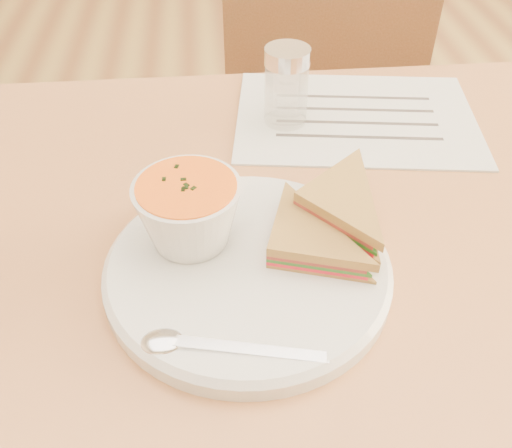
{
  "coord_description": "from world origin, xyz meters",
  "views": [
    {
      "loc": [
        -0.1,
        -0.46,
        1.16
      ],
      "look_at": [
        -0.06,
        -0.06,
        0.8
      ],
      "focal_mm": 40.0,
      "sensor_mm": 36.0,
      "label": 1
    }
  ],
  "objects_px": {
    "dining_table": "(291,402)",
    "plate": "(248,270)",
    "soup_bowl": "(189,216)",
    "chair_far": "(301,153)",
    "condiment_shaker": "(286,87)"
  },
  "relations": [
    {
      "from": "dining_table",
      "to": "soup_bowl",
      "type": "xyz_separation_m",
      "value": [
        -0.12,
        -0.04,
        0.43
      ]
    },
    {
      "from": "plate",
      "to": "condiment_shaker",
      "type": "xyz_separation_m",
      "value": [
        0.07,
        0.28,
        0.05
      ]
    },
    {
      "from": "dining_table",
      "to": "plate",
      "type": "distance_m",
      "value": 0.4
    },
    {
      "from": "dining_table",
      "to": "chair_far",
      "type": "relative_size",
      "value": 1.01
    },
    {
      "from": "plate",
      "to": "chair_far",
      "type": "bearing_deg",
      "value": 74.76
    },
    {
      "from": "condiment_shaker",
      "to": "chair_far",
      "type": "bearing_deg",
      "value": 74.34
    },
    {
      "from": "chair_far",
      "to": "condiment_shaker",
      "type": "xyz_separation_m",
      "value": [
        -0.08,
        -0.29,
        0.31
      ]
    },
    {
      "from": "plate",
      "to": "soup_bowl",
      "type": "xyz_separation_m",
      "value": [
        -0.05,
        0.04,
        0.04
      ]
    },
    {
      "from": "dining_table",
      "to": "condiment_shaker",
      "type": "xyz_separation_m",
      "value": [
        0.0,
        0.2,
        0.43
      ]
    },
    {
      "from": "dining_table",
      "to": "condiment_shaker",
      "type": "height_order",
      "value": "condiment_shaker"
    },
    {
      "from": "plate",
      "to": "soup_bowl",
      "type": "distance_m",
      "value": 0.08
    },
    {
      "from": "chair_far",
      "to": "condiment_shaker",
      "type": "height_order",
      "value": "chair_far"
    },
    {
      "from": "dining_table",
      "to": "plate",
      "type": "relative_size",
      "value": 3.57
    },
    {
      "from": "soup_bowl",
      "to": "chair_far",
      "type": "bearing_deg",
      "value": 68.58
    },
    {
      "from": "condiment_shaker",
      "to": "dining_table",
      "type": "bearing_deg",
      "value": -91.39
    }
  ]
}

